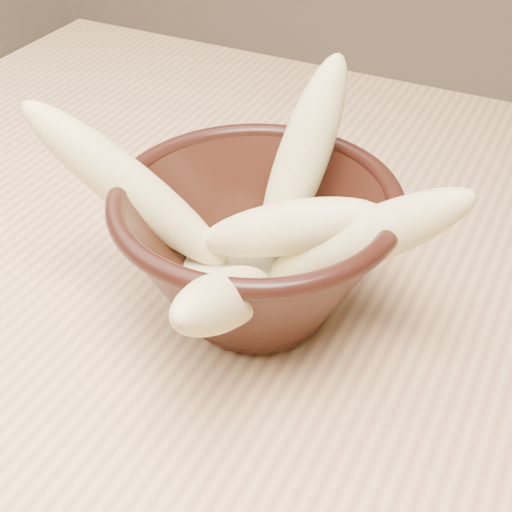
# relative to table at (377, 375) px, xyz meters

# --- Properties ---
(table) EXTENTS (1.20, 0.80, 0.75)m
(table) POSITION_rel_table_xyz_m (0.00, 0.00, 0.00)
(table) COLOR tan
(table) RESTS_ON ground
(bowl) EXTENTS (0.20, 0.20, 0.11)m
(bowl) POSITION_rel_table_xyz_m (-0.09, -0.05, 0.14)
(bowl) COLOR black
(bowl) RESTS_ON table
(milk_puddle) EXTENTS (0.11, 0.11, 0.02)m
(milk_puddle) POSITION_rel_table_xyz_m (-0.09, -0.05, 0.11)
(milk_puddle) COLOR beige
(milk_puddle) RESTS_ON bowl
(banana_upright) EXTENTS (0.06, 0.11, 0.15)m
(banana_upright) POSITION_rel_table_xyz_m (-0.08, 0.00, 0.19)
(banana_upright) COLOR #D8C87F
(banana_upright) RESTS_ON bowl
(banana_left) EXTENTS (0.17, 0.08, 0.14)m
(banana_left) POSITION_rel_table_xyz_m (-0.18, -0.07, 0.18)
(banana_left) COLOR #D8C87F
(banana_left) RESTS_ON bowl
(banana_right) EXTENTS (0.15, 0.06, 0.12)m
(banana_right) POSITION_rel_table_xyz_m (-0.01, -0.04, 0.17)
(banana_right) COLOR #D8C87F
(banana_right) RESTS_ON bowl
(banana_across) EXTENTS (0.14, 0.07, 0.08)m
(banana_across) POSITION_rel_table_xyz_m (-0.06, -0.05, 0.16)
(banana_across) COLOR #D8C87F
(banana_across) RESTS_ON bowl
(banana_front) EXTENTS (0.06, 0.16, 0.11)m
(banana_front) POSITION_rel_table_xyz_m (-0.07, -0.13, 0.16)
(banana_front) COLOR #D8C87F
(banana_front) RESTS_ON bowl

